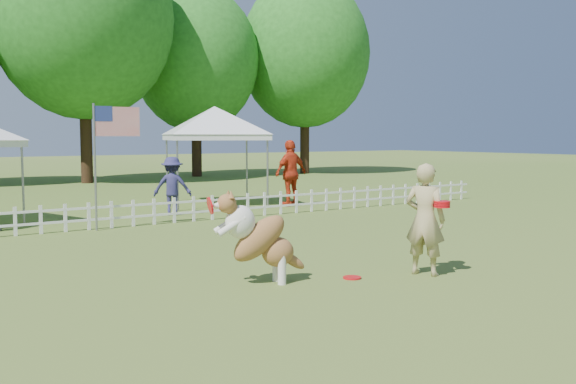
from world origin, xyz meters
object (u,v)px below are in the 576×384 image
at_px(flag_pole, 95,167).
at_px(spectator_b, 172,186).
at_px(frisbee_on_turf, 352,278).
at_px(spectator_c, 291,173).
at_px(canopy_tent_right, 215,157).
at_px(handler, 425,219).
at_px(dog, 261,238).

distance_m(flag_pole, spectator_b, 3.05).
height_order(frisbee_on_turf, spectator_c, spectator_c).
bearing_deg(canopy_tent_right, flag_pole, -127.71).
distance_m(handler, flag_pole, 7.56).
relative_size(dog, canopy_tent_right, 0.45).
height_order(handler, dog, handler).
xyz_separation_m(handler, spectator_b, (-0.06, 8.73, -0.07)).
bearing_deg(spectator_b, dog, 103.95).
bearing_deg(spectator_c, spectator_b, -8.39).
height_order(handler, flag_pole, flag_pole).
distance_m(flag_pole, spectator_c, 6.45).
height_order(frisbee_on_turf, flag_pole, flag_pole).
relative_size(frisbee_on_turf, spectator_b, 0.18).
distance_m(handler, canopy_tent_right, 10.50).
xyz_separation_m(frisbee_on_turf, canopy_tent_right, (3.04, 9.88, 1.41)).
xyz_separation_m(dog, spectator_c, (5.95, 7.89, 0.32)).
bearing_deg(frisbee_on_turf, flag_pole, 102.93).
distance_m(dog, spectator_c, 9.89).
bearing_deg(frisbee_on_turf, canopy_tent_right, 72.91).
bearing_deg(dog, flag_pole, 106.29).
xyz_separation_m(handler, spectator_c, (3.65, 8.73, 0.14)).
relative_size(dog, spectator_c, 0.67).
bearing_deg(dog, handler, -6.20).
bearing_deg(handler, spectator_b, -23.17).
height_order(canopy_tent_right, spectator_c, canopy_tent_right).
xyz_separation_m(handler, canopy_tent_right, (2.00, 10.29, 0.60)).
bearing_deg(handler, canopy_tent_right, -34.61).
bearing_deg(flag_pole, frisbee_on_turf, -71.48).
relative_size(handler, flag_pole, 0.60).
bearing_deg(flag_pole, dog, -81.97).
relative_size(dog, frisbee_on_turf, 4.86).
bearing_deg(spectator_c, dog, 44.50).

